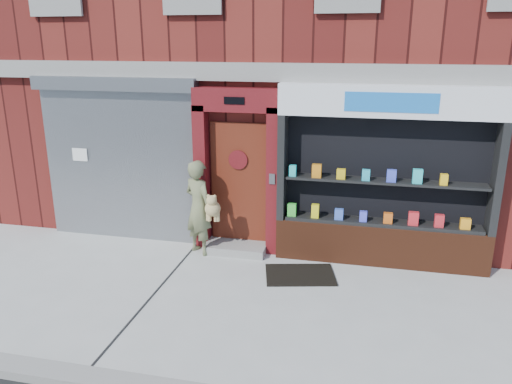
% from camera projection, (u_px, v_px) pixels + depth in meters
% --- Properties ---
extents(ground, '(80.00, 80.00, 0.00)m').
position_uv_depth(ground, '(256.00, 303.00, 7.25)').
color(ground, '#9E9E99').
rests_on(ground, ground).
extents(building, '(12.00, 8.16, 8.00)m').
position_uv_depth(building, '(312.00, 24.00, 11.66)').
color(building, '#4D1411').
rests_on(building, ground).
extents(shutter_bay, '(3.10, 0.30, 3.04)m').
position_uv_depth(shutter_bay, '(120.00, 150.00, 9.17)').
color(shutter_bay, gray).
rests_on(shutter_bay, ground).
extents(red_door_bay, '(1.52, 0.58, 2.90)m').
position_uv_depth(red_door_bay, '(237.00, 171.00, 8.71)').
color(red_door_bay, '#510D12').
rests_on(red_door_bay, ground).
extents(pharmacy_bay, '(3.50, 0.41, 3.00)m').
position_uv_depth(pharmacy_bay, '(384.00, 186.00, 8.17)').
color(pharmacy_bay, '#542513').
rests_on(pharmacy_bay, ground).
extents(woman, '(0.81, 0.66, 1.70)m').
position_uv_depth(woman, '(200.00, 207.00, 8.72)').
color(woman, '#666B46').
rests_on(woman, ground).
extents(doormat, '(1.25, 1.01, 0.03)m').
position_uv_depth(doormat, '(300.00, 275.00, 8.08)').
color(doormat, black).
rests_on(doormat, ground).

